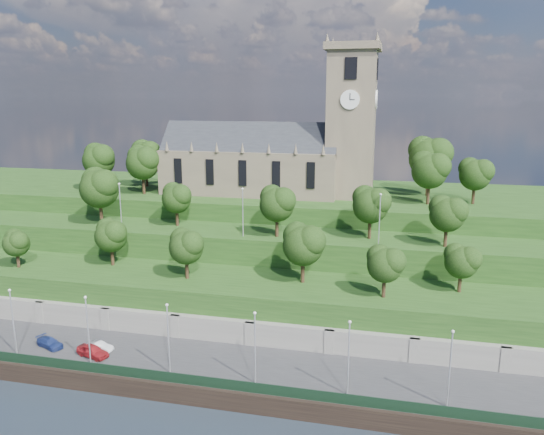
% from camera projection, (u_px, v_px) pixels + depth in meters
% --- Properties ---
extents(ground, '(320.00, 320.00, 0.00)m').
position_uv_depth(ground, '(179.00, 403.00, 57.68)').
color(ground, black).
rests_on(ground, ground).
extents(promenade, '(160.00, 12.00, 2.00)m').
position_uv_depth(promenade, '(198.00, 368.00, 63.16)').
color(promenade, '#2D2D30').
rests_on(promenade, ground).
extents(quay_wall, '(160.00, 0.50, 2.20)m').
position_uv_depth(quay_wall, '(178.00, 394.00, 57.39)').
color(quay_wall, black).
rests_on(quay_wall, ground).
extents(fence, '(160.00, 0.10, 1.20)m').
position_uv_depth(fence, '(180.00, 378.00, 57.67)').
color(fence, black).
rests_on(fence, promenade).
extents(retaining_wall, '(160.00, 2.10, 5.00)m').
position_uv_depth(retaining_wall, '(214.00, 335.00, 68.49)').
color(retaining_wall, slate).
rests_on(retaining_wall, ground).
extents(embankment_lower, '(160.00, 12.00, 8.00)m').
position_uv_depth(embankment_lower, '(228.00, 306.00, 73.88)').
color(embankment_lower, '#1D3E14').
rests_on(embankment_lower, ground).
extents(embankment_upper, '(160.00, 10.00, 12.00)m').
position_uv_depth(embankment_upper, '(249.00, 268.00, 83.87)').
color(embankment_upper, '#1D3E14').
rests_on(embankment_upper, ground).
extents(hilltop, '(160.00, 32.00, 15.00)m').
position_uv_depth(hilltop, '(277.00, 227.00, 103.47)').
color(hilltop, '#1D3E14').
rests_on(hilltop, ground).
extents(church, '(38.60, 12.35, 27.60)m').
position_uv_depth(church, '(277.00, 153.00, 96.11)').
color(church, brown).
rests_on(church, hilltop).
extents(trees_lower, '(66.53, 8.60, 8.21)m').
position_uv_depth(trees_lower, '(247.00, 246.00, 71.51)').
color(trees_lower, black).
rests_on(trees_lower, embankment_lower).
extents(trees_upper, '(59.91, 7.96, 9.40)m').
position_uv_depth(trees_upper, '(241.00, 197.00, 80.65)').
color(trees_upper, black).
rests_on(trees_upper, embankment_upper).
extents(trees_hilltop, '(73.78, 16.56, 10.66)m').
position_uv_depth(trees_hilltop, '(281.00, 160.00, 95.30)').
color(trees_hilltop, black).
rests_on(trees_hilltop, hilltop).
extents(lamp_posts_promenade, '(60.36, 0.36, 8.38)m').
position_uv_depth(lamp_posts_promenade, '(168.00, 333.00, 58.97)').
color(lamp_posts_promenade, '#B2B2B7').
rests_on(lamp_posts_promenade, promenade).
extents(lamp_posts_upper, '(40.36, 0.36, 7.41)m').
position_uv_depth(lamp_posts_upper, '(243.00, 208.00, 78.71)').
color(lamp_posts_upper, '#B2B2B7').
rests_on(lamp_posts_upper, embankment_upper).
extents(car_left, '(4.55, 2.84, 1.45)m').
position_uv_depth(car_left, '(93.00, 351.00, 63.63)').
color(car_left, maroon).
rests_on(car_left, promenade).
extents(car_middle, '(3.57, 1.51, 1.15)m').
position_uv_depth(car_middle, '(99.00, 347.00, 65.01)').
color(car_middle, '#B3B2B7').
rests_on(car_middle, promenade).
extents(car_right, '(4.33, 3.02, 1.16)m').
position_uv_depth(car_right, '(50.00, 343.00, 66.05)').
color(car_right, navy).
rests_on(car_right, promenade).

